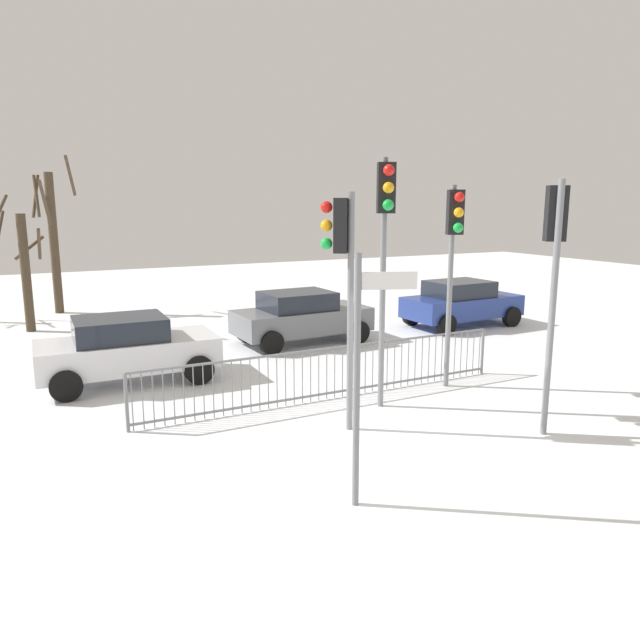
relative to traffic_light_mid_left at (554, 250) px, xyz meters
name	(u,v)px	position (x,y,z in m)	size (l,w,h in m)	color
ground_plane	(425,457)	(-2.47, 0.00, -3.15)	(60.00, 60.00, 0.00)	white
traffic_light_mid_left	(554,250)	(0.00, 0.00, 0.00)	(0.42, 0.52, 4.29)	slate
traffic_light_foreground_right	(342,258)	(-3.07, 1.66, -0.14)	(0.48, 0.45, 4.09)	slate
traffic_light_mid_right	(454,241)	(0.11, 2.70, -0.01)	(0.39, 0.54, 4.27)	slate
traffic_light_rear_left	(385,228)	(-1.87, 2.22, 0.31)	(0.39, 0.54, 4.73)	slate
direction_sign_post	(361,369)	(-4.14, -0.83, -1.29)	(0.75, 0.31, 3.32)	slate
pedestrian_guard_railing	(331,372)	(-2.47, 3.20, -2.59)	(8.04, 0.14, 1.07)	slate
car_blue_trailing	(461,302)	(4.68, 7.81, -2.38)	(3.86, 2.04, 1.47)	navy
car_white_far	(126,348)	(-5.96, 6.24, -2.38)	(3.83, 1.97, 1.47)	silver
car_grey_mid	(301,316)	(-0.93, 7.97, -2.38)	(3.88, 2.08, 1.47)	slate
bare_tree_left	(53,238)	(-6.77, 16.17, -0.44)	(1.58, 1.56, 5.50)	#473828
bare_tree_centre	(25,264)	(-7.77, 13.15, -1.05)	(1.72, 1.70, 4.58)	#473828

